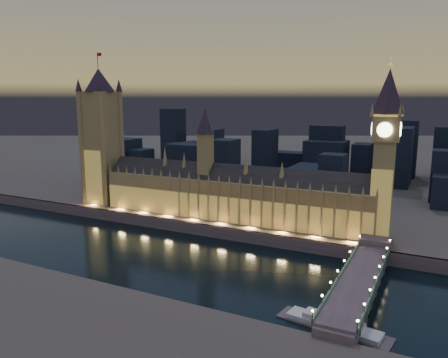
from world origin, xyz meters
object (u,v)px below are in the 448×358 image
at_px(palace_of_westminster, 229,194).
at_px(westminster_bridge, 360,282).
at_px(river_boat, 333,324).
at_px(victoria_tower, 101,130).
at_px(elizabeth_tower, 386,141).

height_order(palace_of_westminster, westminster_bridge, palace_of_westminster).
bearing_deg(river_boat, victoria_tower, 154.15).
bearing_deg(elizabeth_tower, westminster_bridge, -89.84).
distance_m(victoria_tower, elizabeth_tower, 218.00).
bearing_deg(victoria_tower, westminster_bridge, -16.68).
distance_m(palace_of_westminster, westminster_bridge, 123.24).
xyz_separation_m(westminster_bridge, river_boat, (-4.04, -38.36, -4.44)).
xyz_separation_m(palace_of_westminster, elizabeth_tower, (102.39, 0.17, 42.04)).
height_order(palace_of_westminster, elizabeth_tower, elizabeth_tower).
bearing_deg(palace_of_westminster, westminster_bridge, -32.44).
distance_m(victoria_tower, westminster_bridge, 235.96).
relative_size(palace_of_westminster, victoria_tower, 1.68).
xyz_separation_m(victoria_tower, westminster_bridge, (218.18, -65.38, -61.64)).
xyz_separation_m(victoria_tower, elizabeth_tower, (218.00, 0.00, 0.77)).
relative_size(palace_of_westminster, westminster_bridge, 1.79).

